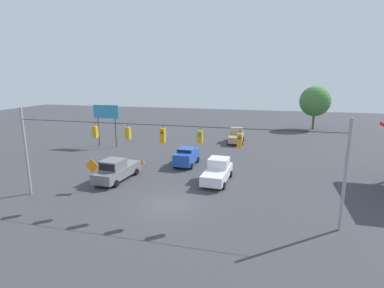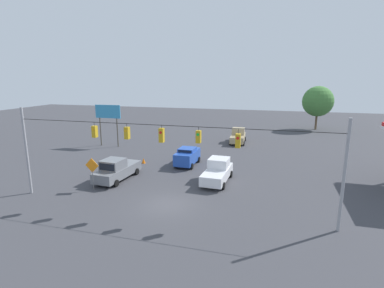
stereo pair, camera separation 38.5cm
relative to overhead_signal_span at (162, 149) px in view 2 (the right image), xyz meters
The scene contains 12 objects.
ground_plane 4.68m from the overhead_signal_span, 88.55° to the right, with size 140.00×140.00×0.00m, color #3D3D42.
overhead_signal_span is the anchor object (origin of this frame).
pickup_truck_white_crossing_near 8.41m from the overhead_signal_span, 110.77° to the right, with size 2.37×5.36×2.12m.
pickup_truck_grey_parked_shoulder 9.04m from the overhead_signal_span, 36.95° to the right, with size 2.53×5.68×2.12m.
sedan_blue_withflow_mid 12.12m from the overhead_signal_span, 82.33° to the right, with size 2.15×4.27×1.95m.
pickup_truck_tan_oncoming_deep 24.95m from the overhead_signal_span, 95.65° to the right, with size 2.34×5.17×2.12m.
traffic_cone_nearest 8.97m from the overhead_signal_span, 34.17° to the right, with size 0.42×0.42×0.59m, color orange.
traffic_cone_second 10.92m from the overhead_signal_span, 48.30° to the right, with size 0.42×0.42×0.59m, color orange.
traffic_cone_third 13.31m from the overhead_signal_span, 58.82° to the right, with size 0.42×0.42×0.59m, color orange.
roadside_billboard 22.92m from the overhead_signal_span, 49.75° to the right, with size 3.80×0.16×5.81m.
work_zone_sign 7.98m from the overhead_signal_span, 15.91° to the right, with size 1.27×0.06×2.84m.
tree_horizon_left 42.67m from the overhead_signal_span, 110.52° to the right, with size 5.53×5.53×7.99m.
Camera 2 is at (-7.57, 20.03, 9.57)m, focal length 28.00 mm.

